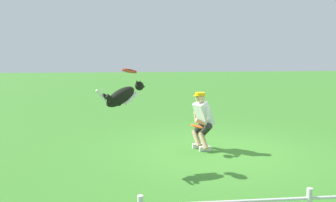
% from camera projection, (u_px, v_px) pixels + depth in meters
% --- Properties ---
extents(ground_plane, '(60.00, 60.00, 0.00)m').
position_uv_depth(ground_plane, '(217.00, 151.00, 7.79)').
color(ground_plane, '#3B7C2A').
extents(person, '(0.52, 0.69, 1.29)m').
position_uv_depth(person, '(202.00, 119.00, 7.85)').
color(person, silver).
rests_on(person, ground_plane).
extents(dog, '(0.92, 0.60, 0.53)m').
position_uv_depth(dog, '(123.00, 96.00, 6.43)').
color(dog, black).
extents(frisbee_flying, '(0.36, 0.36, 0.13)m').
position_uv_depth(frisbee_flying, '(129.00, 71.00, 6.53)').
color(frisbee_flying, red).
extents(frisbee_held, '(0.36, 0.37, 0.12)m').
position_uv_depth(frisbee_held, '(197.00, 126.00, 7.51)').
color(frisbee_held, '#F65416').
rests_on(frisbee_held, person).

